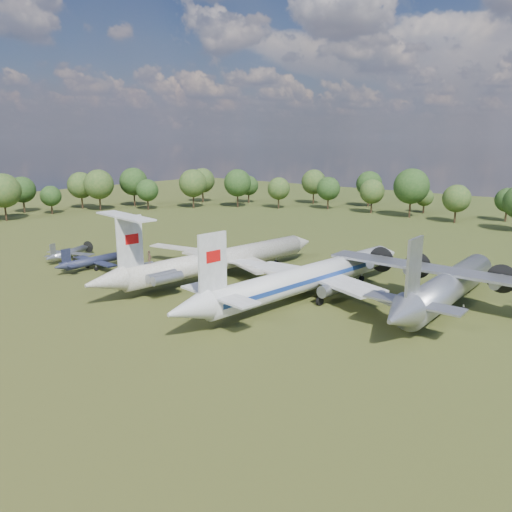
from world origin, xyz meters
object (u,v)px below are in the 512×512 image
Objects in this scene: il62_airliner at (221,264)px; small_prop_northwest at (69,255)px; an12_transport at (448,291)px; person_on_il62 at (149,257)px; tu104_jet at (309,282)px; small_prop_west at (93,263)px.

il62_airliner is 3.66× the size of small_prop_northwest.
an12_transport is at bearing -6.41° from small_prop_northwest.
person_on_il62 reaches higher than an12_transport.
an12_transport reaches higher than il62_airliner.
an12_transport reaches higher than small_prop_northwest.
tu104_jet is 26.03× the size of person_on_il62.
tu104_jet is 18.63m from an12_transport.
person_on_il62 is at bearing -138.39° from tu104_jet.
an12_transport is at bearing -150.52° from person_on_il62.
small_prop_west reaches higher than small_prop_northwest.
il62_airliner is at bearing 27.18° from small_prop_west.
tu104_jet is at bearing 7.22° from il62_airliner.
tu104_jet is at bearing -146.58° from person_on_il62.
small_prop_west is at bearing -162.27° from an12_transport.
small_prop_northwest is at bearing -162.45° from tu104_jet.
il62_airliner is at bearing -4.82° from small_prop_northwest.
small_prop_northwest is at bearing 174.79° from small_prop_west.
an12_transport is at bearing 19.77° from small_prop_west.
an12_transport reaches higher than small_prop_west.
person_on_il62 is at bearing -149.86° from an12_transport.
il62_airliner is 34.91m from an12_transport.
an12_transport is at bearing 20.80° from il62_airliner.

